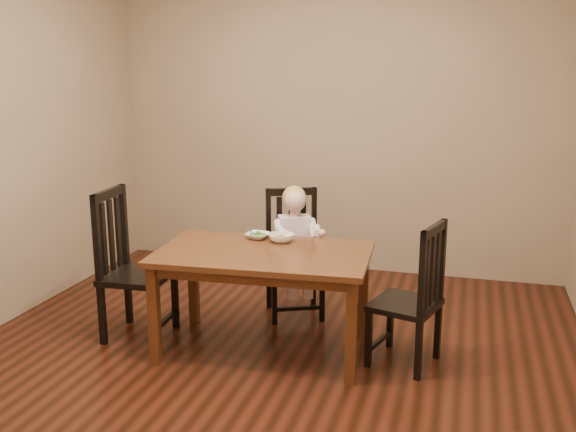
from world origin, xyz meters
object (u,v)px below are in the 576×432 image
(bowl_veg, at_px, (281,238))
(toddler, at_px, (295,239))
(chair_right, at_px, (412,298))
(bowl_peas, at_px, (258,236))
(chair_left, at_px, (131,267))
(chair_child, at_px, (294,255))
(dining_table, at_px, (263,263))

(bowl_veg, bearing_deg, toddler, 92.44)
(chair_right, height_order, bowl_peas, chair_right)
(chair_right, relative_size, bowl_veg, 5.32)
(chair_left, bearing_deg, bowl_veg, 101.61)
(chair_left, relative_size, bowl_peas, 6.49)
(chair_left, relative_size, chair_right, 1.12)
(chair_right, bearing_deg, bowl_veg, 93.52)
(chair_child, distance_m, chair_left, 1.19)
(chair_left, bearing_deg, chair_right, 88.83)
(chair_left, xyz_separation_m, toddler, (0.97, 0.66, 0.09))
(chair_right, bearing_deg, chair_child, 71.31)
(dining_table, xyz_separation_m, bowl_veg, (0.05, 0.24, 0.11))
(bowl_veg, bearing_deg, chair_left, -165.20)
(chair_left, xyz_separation_m, chair_right, (1.88, 0.07, -0.05))
(dining_table, relative_size, chair_child, 1.50)
(chair_child, height_order, bowl_veg, chair_child)
(chair_child, xyz_separation_m, toddler, (0.02, -0.04, 0.14))
(toddler, relative_size, bowl_peas, 3.32)
(chair_child, height_order, chair_right, chair_child)
(toddler, xyz_separation_m, bowl_peas, (-0.16, -0.37, 0.11))
(dining_table, relative_size, bowl_veg, 8.13)
(chair_child, distance_m, toddler, 0.14)
(dining_table, relative_size, chair_right, 1.53)
(chair_child, bearing_deg, chair_right, 120.82)
(chair_child, bearing_deg, toddler, 90.00)
(toddler, bearing_deg, bowl_veg, 67.78)
(bowl_peas, height_order, bowl_veg, bowl_veg)
(chair_child, xyz_separation_m, bowl_peas, (-0.14, -0.41, 0.25))
(bowl_peas, bearing_deg, chair_right, -12.11)
(chair_right, distance_m, bowl_veg, 0.95)
(chair_left, xyz_separation_m, bowl_veg, (0.99, 0.26, 0.21))
(dining_table, bearing_deg, bowl_peas, 115.39)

